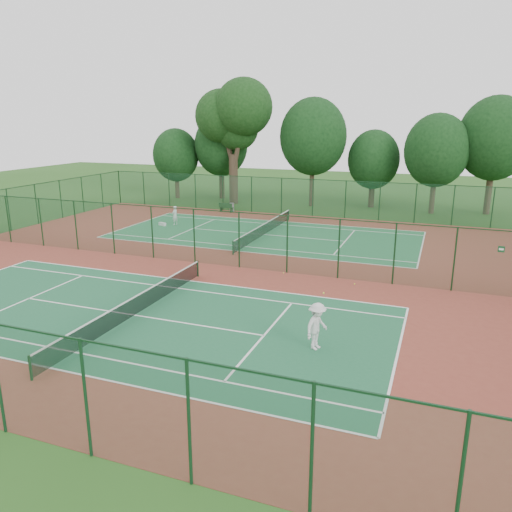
# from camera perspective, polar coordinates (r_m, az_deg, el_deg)

# --- Properties ---
(ground) EXTENTS (120.00, 120.00, 0.00)m
(ground) POSITION_cam_1_polar(r_m,az_deg,el_deg) (31.57, -4.49, -1.01)
(ground) COLOR #245019
(ground) RESTS_ON ground
(red_pad) EXTENTS (40.00, 36.00, 0.01)m
(red_pad) POSITION_cam_1_polar(r_m,az_deg,el_deg) (31.57, -4.49, -1.00)
(red_pad) COLOR brown
(red_pad) RESTS_ON ground
(court_near) EXTENTS (23.77, 10.97, 0.01)m
(court_near) POSITION_cam_1_polar(r_m,az_deg,el_deg) (24.18, -13.61, -6.61)
(court_near) COLOR #1C5B38
(court_near) RESTS_ON red_pad
(court_far) EXTENTS (23.77, 10.97, 0.01)m
(court_far) POSITION_cam_1_polar(r_m,az_deg,el_deg) (39.62, 1.02, 2.46)
(court_far) COLOR #216A3C
(court_far) RESTS_ON red_pad
(fence_north) EXTENTS (40.00, 0.09, 3.50)m
(fence_north) POSITION_cam_1_polar(r_m,az_deg,el_deg) (47.72, 4.70, 6.77)
(fence_north) COLOR #18482D
(fence_north) RESTS_ON ground
(fence_divider) EXTENTS (40.00, 0.09, 3.50)m
(fence_divider) POSITION_cam_1_polar(r_m,az_deg,el_deg) (31.12, -4.56, 2.10)
(fence_divider) COLOR #174525
(fence_divider) RESTS_ON ground
(tennis_net_near) EXTENTS (0.10, 12.90, 0.97)m
(tennis_net_near) POSITION_cam_1_polar(r_m,az_deg,el_deg) (23.99, -13.69, -5.44)
(tennis_net_near) COLOR #14381B
(tennis_net_near) RESTS_ON ground
(tennis_net_far) EXTENTS (0.10, 12.90, 0.97)m
(tennis_net_far) POSITION_cam_1_polar(r_m,az_deg,el_deg) (39.51, 1.02, 3.21)
(tennis_net_far) COLOR #163C24
(tennis_net_far) RESTS_ON ground
(player_near) EXTENTS (1.10, 1.42, 1.93)m
(player_near) POSITION_cam_1_polar(r_m,az_deg,el_deg) (20.06, 6.98, -7.97)
(player_near) COLOR silver
(player_near) RESTS_ON court_near
(player_far) EXTENTS (0.52, 0.67, 1.63)m
(player_far) POSITION_cam_1_polar(r_m,az_deg,el_deg) (43.73, -9.26, 4.59)
(player_far) COLOR silver
(player_far) RESTS_ON court_far
(trash_bin) EXTENTS (0.57, 0.57, 0.83)m
(trash_bin) POSITION_cam_1_polar(r_m,az_deg,el_deg) (49.76, -2.78, 5.60)
(trash_bin) COLOR gray
(trash_bin) RESTS_ON red_pad
(bench) EXTENTS (1.50, 0.54, 0.91)m
(bench) POSITION_cam_1_polar(r_m,az_deg,el_deg) (49.33, -3.45, 5.56)
(bench) COLOR #13371A
(bench) RESTS_ON red_pad
(kit_bag) EXTENTS (0.76, 0.51, 0.27)m
(kit_bag) POSITION_cam_1_polar(r_m,az_deg,el_deg) (43.75, -10.64, 3.61)
(kit_bag) COLOR silver
(kit_bag) RESTS_ON red_pad
(stray_ball_a) EXTENTS (0.07, 0.07, 0.07)m
(stray_ball_a) POSITION_cam_1_polar(r_m,az_deg,el_deg) (29.74, 3.17, -1.94)
(stray_ball_a) COLOR yellow
(stray_ball_a) RESTS_ON red_pad
(stray_ball_b) EXTENTS (0.08, 0.08, 0.08)m
(stray_ball_b) POSITION_cam_1_polar(r_m,az_deg,el_deg) (28.26, 11.20, -3.15)
(stray_ball_b) COLOR #D5EE37
(stray_ball_b) RESTS_ON red_pad
(stray_ball_c) EXTENTS (0.07, 0.07, 0.07)m
(stray_ball_c) POSITION_cam_1_polar(r_m,az_deg,el_deg) (31.21, -6.87, -1.19)
(stray_ball_c) COLOR #A6C32D
(stray_ball_c) RESTS_ON red_pad
(big_tree) EXTENTS (8.48, 6.21, 13.03)m
(big_tree) POSITION_cam_1_polar(r_m,az_deg,el_deg) (54.16, -2.51, 15.75)
(big_tree) COLOR #36281D
(big_tree) RESTS_ON ground
(evergreen_row) EXTENTS (39.00, 5.00, 12.00)m
(evergreen_row) POSITION_cam_1_polar(r_m,az_deg,el_deg) (53.84, 7.03, 5.79)
(evergreen_row) COLOR black
(evergreen_row) RESTS_ON ground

